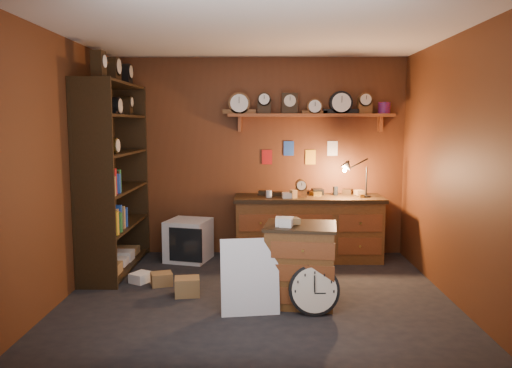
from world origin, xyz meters
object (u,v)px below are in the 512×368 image
object	(u,v)px
shelving_unit	(111,169)
big_round_clock	(314,290)
workbench	(308,224)
low_cabinet	(300,261)

from	to	relation	value
shelving_unit	big_round_clock	size ratio (longest dim) A/B	5.29
shelving_unit	workbench	world-z (taller)	shelving_unit
big_round_clock	shelving_unit	bearing A→B (deg)	147.85
low_cabinet	big_round_clock	world-z (taller)	low_cabinet
workbench	low_cabinet	xyz separation A→B (m)	(-0.24, -1.66, -0.04)
shelving_unit	low_cabinet	distance (m)	2.64
shelving_unit	low_cabinet	xyz separation A→B (m)	(2.23, -1.16, -0.82)
workbench	big_round_clock	xyz separation A→B (m)	(-0.13, -1.96, -0.23)
shelving_unit	low_cabinet	size ratio (longest dim) A/B	2.87
workbench	big_round_clock	distance (m)	1.98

